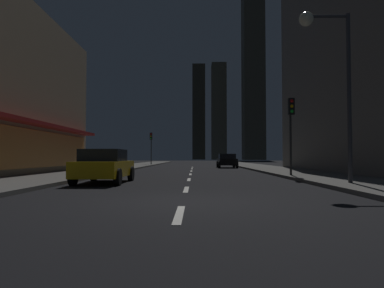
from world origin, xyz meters
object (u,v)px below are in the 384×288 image
car_parked_far (227,161)px  street_lamp_right (327,54)px  fire_hydrant_far_left (124,165)px  traffic_light_near_right (291,119)px  traffic_light_far_left (151,141)px  car_parked_near (104,166)px

car_parked_far → street_lamp_right: street_lamp_right is taller
car_parked_far → fire_hydrant_far_left: bearing=-148.7°
traffic_light_near_right → car_parked_far: bearing=96.2°
fire_hydrant_far_left → traffic_light_near_right: traffic_light_near_right is taller
car_parked_far → fire_hydrant_far_left: car_parked_far is taller
traffic_light_near_right → traffic_light_far_left: 29.08m
traffic_light_near_right → traffic_light_far_left: same height
car_parked_far → fire_hydrant_far_left: 11.12m
car_parked_far → traffic_light_near_right: bearing=-83.8°
traffic_light_far_left → street_lamp_right: bearing=-71.5°
fire_hydrant_far_left → car_parked_near: bearing=-81.6°
car_parked_near → fire_hydrant_far_left: size_ratio=6.48×
traffic_light_near_right → street_lamp_right: (-0.12, -5.56, 1.87)m
traffic_light_near_right → street_lamp_right: size_ratio=0.64×
car_parked_near → car_parked_far: bearing=71.3°
fire_hydrant_far_left → car_parked_far: bearing=31.3°
fire_hydrant_far_left → traffic_light_far_left: bearing=88.5°
car_parked_far → traffic_light_near_right: (1.90, -17.45, 2.45)m
car_parked_far → street_lamp_right: size_ratio=0.64×
car_parked_near → traffic_light_far_left: traffic_light_far_left is taller
car_parked_near → car_parked_far: (7.20, 21.33, 0.00)m
car_parked_near → fire_hydrant_far_left: bearing=98.4°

